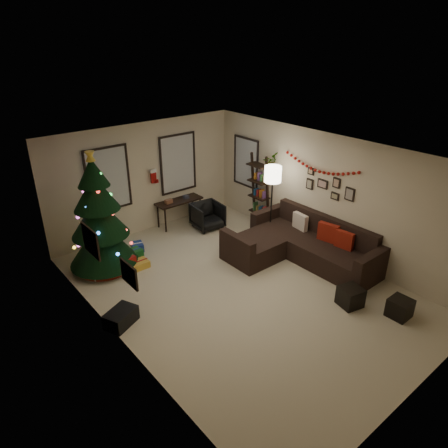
# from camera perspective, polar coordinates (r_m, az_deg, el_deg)

# --- Properties ---
(floor) EXTENTS (7.00, 7.00, 0.00)m
(floor) POSITION_cam_1_polar(r_m,az_deg,el_deg) (8.26, 2.14, -8.80)
(floor) COLOR beige
(floor) RESTS_ON ground
(ceiling) EXTENTS (7.00, 7.00, 0.00)m
(ceiling) POSITION_cam_1_polar(r_m,az_deg,el_deg) (7.11, 2.50, 9.51)
(ceiling) COLOR white
(ceiling) RESTS_ON floor
(wall_back) EXTENTS (5.00, 0.00, 5.00)m
(wall_back) POSITION_cam_1_polar(r_m,az_deg,el_deg) (10.26, -10.88, 6.22)
(wall_back) COLOR beige
(wall_back) RESTS_ON floor
(wall_front) EXTENTS (5.00, 0.00, 5.00)m
(wall_front) POSITION_cam_1_polar(r_m,az_deg,el_deg) (5.86, 26.24, -11.83)
(wall_front) COLOR beige
(wall_front) RESTS_ON floor
(wall_left) EXTENTS (0.00, 7.00, 7.00)m
(wall_left) POSITION_cam_1_polar(r_m,az_deg,el_deg) (6.39, -14.78, -6.55)
(wall_left) COLOR beige
(wall_left) RESTS_ON floor
(wall_right) EXTENTS (0.00, 7.00, 7.00)m
(wall_right) POSITION_cam_1_polar(r_m,az_deg,el_deg) (9.32, 13.89, 3.93)
(wall_right) COLOR beige
(wall_right) RESTS_ON floor
(window_back_left) EXTENTS (1.05, 0.06, 1.50)m
(window_back_left) POSITION_cam_1_polar(r_m,az_deg,el_deg) (9.78, -15.74, 6.00)
(window_back_left) COLOR #728CB2
(window_back_left) RESTS_ON wall_back
(window_back_right) EXTENTS (1.05, 0.06, 1.50)m
(window_back_right) POSITION_cam_1_polar(r_m,az_deg,el_deg) (10.64, -6.41, 8.34)
(window_back_right) COLOR #728CB2
(window_back_right) RESTS_ON wall_back
(window_right_wall) EXTENTS (0.06, 0.90, 1.30)m
(window_right_wall) POSITION_cam_1_polar(r_m,az_deg,el_deg) (10.85, 3.11, 8.53)
(window_right_wall) COLOR #728CB2
(window_right_wall) RESTS_ON wall_right
(christmas_tree) EXTENTS (1.42, 1.42, 2.64)m
(christmas_tree) POSITION_cam_1_polar(r_m,az_deg,el_deg) (8.78, -16.85, 0.40)
(christmas_tree) COLOR black
(christmas_tree) RESTS_ON floor
(presents) EXTENTS (1.43, 1.00, 0.30)m
(presents) POSITION_cam_1_polar(r_m,az_deg,el_deg) (9.19, -13.09, -4.89)
(presents) COLOR #14591E
(presents) RESTS_ON floor
(sofa) EXTENTS (2.10, 3.03, 0.92)m
(sofa) POSITION_cam_1_polar(r_m,az_deg,el_deg) (9.27, 10.40, -2.98)
(sofa) COLOR black
(sofa) RESTS_ON floor
(pillow_red_a) EXTENTS (0.15, 0.41, 0.40)m
(pillow_red_a) POSITION_cam_1_polar(r_m,az_deg,el_deg) (8.97, 16.27, -2.19)
(pillow_red_a) COLOR maroon
(pillow_red_a) RESTS_ON sofa
(pillow_red_b) EXTENTS (0.20, 0.47, 0.45)m
(pillow_red_b) POSITION_cam_1_polar(r_m,az_deg,el_deg) (9.18, 14.18, -1.29)
(pillow_red_b) COLOR maroon
(pillow_red_b) RESTS_ON sofa
(pillow_cream) EXTENTS (0.16, 0.41, 0.40)m
(pillow_cream) POSITION_cam_1_polar(r_m,az_deg,el_deg) (9.61, 10.48, 0.26)
(pillow_cream) COLOR beige
(pillow_cream) RESTS_ON sofa
(ottoman_near) EXTENTS (0.47, 0.47, 0.37)m
(ottoman_near) POSITION_cam_1_polar(r_m,az_deg,el_deg) (8.04, 17.06, -9.57)
(ottoman_near) COLOR black
(ottoman_near) RESTS_ON floor
(ottoman_far) EXTENTS (0.37, 0.37, 0.35)m
(ottoman_far) POSITION_cam_1_polar(r_m,az_deg,el_deg) (8.06, 23.11, -10.62)
(ottoman_far) COLOR black
(ottoman_far) RESTS_ON floor
(desk) EXTENTS (1.23, 0.44, 0.66)m
(desk) POSITION_cam_1_polar(r_m,az_deg,el_deg) (10.67, -6.22, 2.90)
(desk) COLOR black
(desk) RESTS_ON floor
(desk_chair) EXTENTS (0.71, 0.67, 0.66)m
(desk_chair) POSITION_cam_1_polar(r_m,az_deg,el_deg) (10.50, -2.28, 1.14)
(desk_chair) COLOR black
(desk_chair) RESTS_ON floor
(bookshelf) EXTENTS (0.30, 0.56, 1.90)m
(bookshelf) POSITION_cam_1_polar(r_m,az_deg,el_deg) (10.45, 4.94, 4.44)
(bookshelf) COLOR black
(bookshelf) RESTS_ON floor
(potted_plant) EXTENTS (0.65, 0.63, 0.55)m
(potted_plant) POSITION_cam_1_polar(r_m,az_deg,el_deg) (9.94, 6.43, 8.86)
(potted_plant) COLOR #4C4C4C
(potted_plant) RESTS_ON bookshelf
(floor_lamp) EXTENTS (0.39, 0.39, 1.84)m
(floor_lamp) POSITION_cam_1_polar(r_m,az_deg,el_deg) (9.51, 6.74, 6.17)
(floor_lamp) COLOR black
(floor_lamp) RESTS_ON floor
(art_map) EXTENTS (0.04, 0.60, 0.50)m
(art_map) POSITION_cam_1_polar(r_m,az_deg,el_deg) (7.05, -17.96, -2.27)
(art_map) COLOR black
(art_map) RESTS_ON wall_left
(art_abstract) EXTENTS (0.04, 0.45, 0.35)m
(art_abstract) POSITION_cam_1_polar(r_m,az_deg,el_deg) (5.98, -13.00, -6.77)
(art_abstract) COLOR black
(art_abstract) RESTS_ON wall_left
(gallery) EXTENTS (0.03, 1.25, 0.54)m
(gallery) POSITION_cam_1_polar(r_m,az_deg,el_deg) (9.18, 14.32, 5.06)
(gallery) COLOR black
(gallery) RESTS_ON wall_right
(garland) EXTENTS (0.08, 1.90, 0.30)m
(garland) POSITION_cam_1_polar(r_m,az_deg,el_deg) (9.19, 13.13, 7.77)
(garland) COLOR #A5140C
(garland) RESTS_ON wall_right
(stocking_left) EXTENTS (0.20, 0.05, 0.36)m
(stocking_left) POSITION_cam_1_polar(r_m,az_deg,el_deg) (10.18, -11.82, 7.17)
(stocking_left) COLOR #990F0C
(stocking_left) RESTS_ON wall_back
(stocking_right) EXTENTS (0.20, 0.05, 0.36)m
(stocking_right) POSITION_cam_1_polar(r_m,az_deg,el_deg) (10.24, -9.68, 6.55)
(stocking_right) COLOR #990F0C
(stocking_right) RESTS_ON wall_back
(storage_bin) EXTENTS (0.66, 0.56, 0.28)m
(storage_bin) POSITION_cam_1_polar(r_m,az_deg,el_deg) (7.50, -14.05, -12.42)
(storage_bin) COLOR black
(storage_bin) RESTS_ON floor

